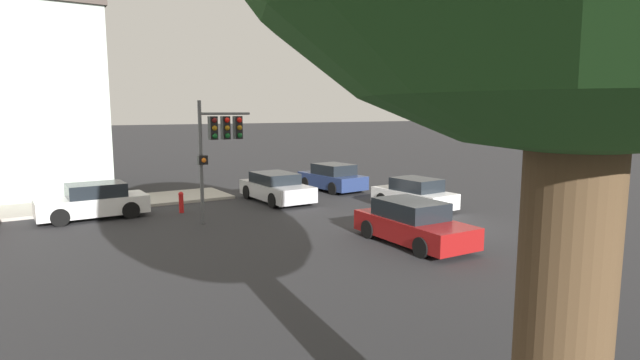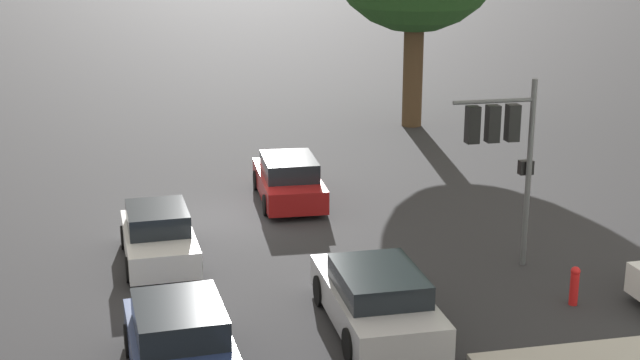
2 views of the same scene
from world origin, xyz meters
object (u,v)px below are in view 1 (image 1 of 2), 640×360
(crossing_car_3, at_px, (276,188))
(traffic_signal, at_px, (219,136))
(crossing_car_1, at_px, (414,194))
(crossing_car_2, at_px, (413,224))
(fire_hydrant, at_px, (181,202))
(parked_car_0, at_px, (93,202))
(crossing_car_0, at_px, (332,178))

(crossing_car_3, bearing_deg, traffic_signal, -54.39)
(traffic_signal, relative_size, crossing_car_1, 1.21)
(traffic_signal, height_order, crossing_car_3, traffic_signal)
(crossing_car_2, height_order, fire_hydrant, crossing_car_2)
(fire_hydrant, bearing_deg, parked_car_0, 76.91)
(crossing_car_2, distance_m, parked_car_0, 12.90)
(traffic_signal, xyz_separation_m, fire_hydrant, (2.60, 0.80, -2.89))
(crossing_car_1, bearing_deg, traffic_signal, 72.72)
(traffic_signal, height_order, crossing_car_1, traffic_signal)
(crossing_car_0, xyz_separation_m, fire_hydrant, (-1.58, 8.92, -0.21))
(crossing_car_1, distance_m, fire_hydrant, 10.25)
(crossing_car_0, xyz_separation_m, crossing_car_3, (-1.36, 4.21, -0.03))
(crossing_car_3, relative_size, fire_hydrant, 4.87)
(crossing_car_1, relative_size, crossing_car_3, 0.87)
(traffic_signal, relative_size, crossing_car_3, 1.06)
(traffic_signal, relative_size, crossing_car_0, 1.14)
(parked_car_0, bearing_deg, crossing_car_3, 175.02)
(fire_hydrant, bearing_deg, traffic_signal, -162.81)
(crossing_car_3, bearing_deg, fire_hydrant, -87.53)
(crossing_car_0, height_order, parked_car_0, crossing_car_0)
(traffic_signal, distance_m, crossing_car_2, 8.17)
(crossing_car_0, relative_size, crossing_car_3, 0.93)
(crossing_car_2, height_order, crossing_car_3, crossing_car_2)
(parked_car_0, bearing_deg, crossing_car_0, -177.25)
(crossing_car_2, bearing_deg, fire_hydrant, -149.59)
(crossing_car_2, xyz_separation_m, parked_car_0, (9.91, 8.27, 0.01))
(crossing_car_1, bearing_deg, parked_car_0, 63.36)
(crossing_car_0, bearing_deg, parked_car_0, 90.30)
(crossing_car_1, height_order, parked_car_0, parked_car_0)
(parked_car_0, bearing_deg, traffic_signal, 139.98)
(crossing_car_3, xyz_separation_m, fire_hydrant, (-0.21, 4.71, -0.18))
(traffic_signal, height_order, fire_hydrant, traffic_signal)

